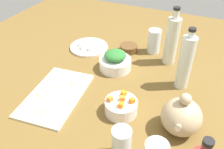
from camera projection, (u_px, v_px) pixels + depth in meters
tabletop at (112, 86)px, 105.91cm from camera, size 190.00×190.00×3.00cm
cutting_board at (56, 95)px, 98.17cm from camera, size 35.59×23.68×1.00cm
plate_tofu at (89, 47)px, 129.94cm from camera, size 20.56×20.56×1.20cm
bowl_greens at (115, 64)px, 112.82cm from camera, size 15.17×15.17×5.43cm
bowl_carrots at (121, 107)px, 89.28cm from camera, size 12.42×12.42×5.47cm
bowl_small_side at (129, 48)px, 126.73cm from camera, size 9.43×9.43×3.52cm
teapot at (181, 116)px, 80.04cm from camera, size 15.78×13.94×16.43cm
bottle_0 at (185, 62)px, 96.70cm from camera, size 5.82×5.82×27.44cm
bottle_1 at (172, 40)px, 111.87cm from camera, size 6.27×6.27×28.46cm
drinking_glass_1 at (121, 144)px, 71.80cm from camera, size 6.10×6.10×11.93cm
drinking_glass_2 at (154, 41)px, 123.55cm from camera, size 6.70×6.70×12.61cm
carrot_cube_0 at (132, 101)px, 86.73cm from camera, size 2.53×2.53×1.80cm
carrot_cube_1 at (122, 98)px, 87.72cm from camera, size 2.48×2.48×1.80cm
carrot_cube_2 at (121, 105)px, 84.89cm from camera, size 1.96×1.96×1.80cm
carrot_cube_3 at (110, 99)px, 87.44cm from camera, size 2.31×2.31×1.80cm
carrot_cube_4 at (124, 93)px, 89.98cm from camera, size 2.46×2.46×1.80cm
chopped_greens_mound at (115, 55)px, 109.93cm from camera, size 13.76×13.93×4.31cm
tofu_cube_0 at (91, 45)px, 128.30cm from camera, size 2.69×2.69×2.20cm
tofu_cube_1 at (90, 48)px, 125.38cm from camera, size 2.49×2.49×2.20cm
tofu_cube_2 at (82, 47)px, 126.74cm from camera, size 3.03×3.03×2.20cm
tofu_cube_3 at (94, 42)px, 131.01cm from camera, size 2.94×2.94×2.20cm
tofu_cube_4 at (86, 41)px, 131.78cm from camera, size 2.87×2.87×2.20cm
tofu_cube_5 at (81, 44)px, 129.45cm from camera, size 3.10×3.10×2.20cm
dumpling_0 at (68, 77)px, 105.41cm from camera, size 5.49×5.42×2.06cm
dumpling_1 at (41, 93)px, 96.35cm from camera, size 5.40×5.06×2.65cm
dumpling_2 at (61, 86)px, 99.78cm from camera, size 5.00×5.33×2.71cm
dumpling_3 at (46, 110)px, 88.34cm from camera, size 6.83×6.21×2.90cm
dumpling_4 at (50, 101)px, 93.14cm from camera, size 6.25×6.50×2.00cm
dumpling_5 at (74, 83)px, 101.39cm from camera, size 4.51×4.62×3.04cm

